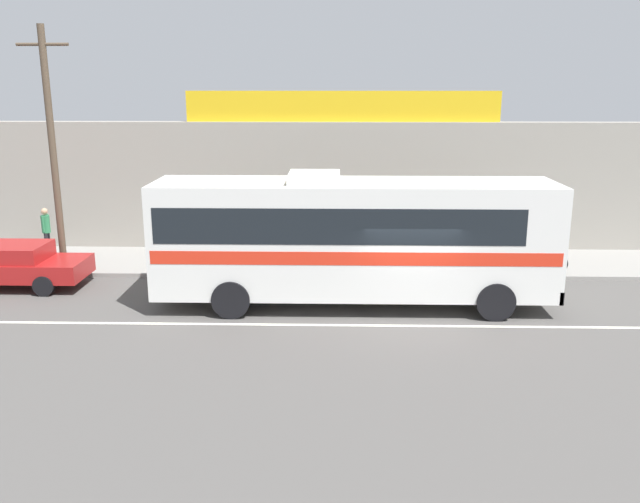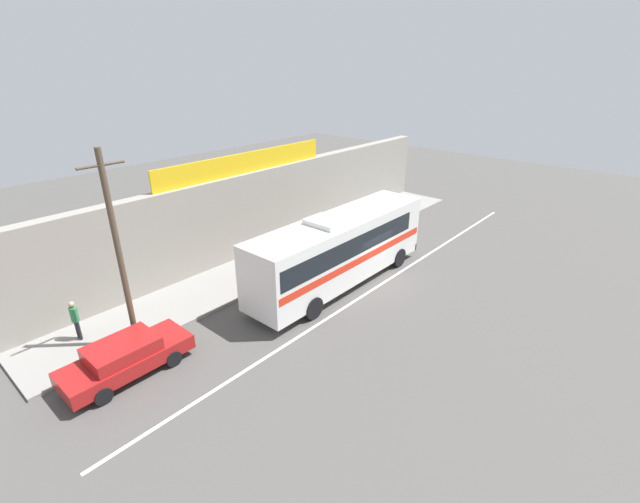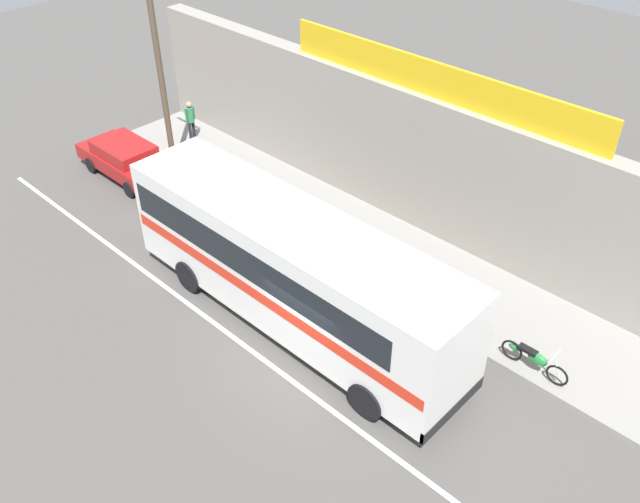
{
  "view_description": "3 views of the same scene",
  "coord_description": "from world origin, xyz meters",
  "px_view_note": "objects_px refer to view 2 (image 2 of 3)",
  "views": [
    {
      "loc": [
        -2.0,
        -16.98,
        6.13
      ],
      "look_at": [
        -2.46,
        1.49,
        1.41
      ],
      "focal_mm": 36.83,
      "sensor_mm": 36.0,
      "label": 1
    },
    {
      "loc": [
        -17.01,
        -11.37,
        10.54
      ],
      "look_at": [
        -2.05,
        1.72,
        1.73
      ],
      "focal_mm": 24.37,
      "sensor_mm": 36.0,
      "label": 2
    },
    {
      "loc": [
        8.96,
        -9.03,
        13.41
      ],
      "look_at": [
        -1.29,
        1.77,
        2.14
      ],
      "focal_mm": 37.6,
      "sensor_mm": 36.0,
      "label": 3
    }
  ],
  "objects_px": {
    "motorcycle_red": "(402,209)",
    "pedestrian_near_shop": "(75,317)",
    "parked_car": "(126,357)",
    "intercity_bus": "(339,247)",
    "utility_pole": "(119,251)",
    "motorcycle_green": "(364,228)"
  },
  "relations": [
    {
      "from": "parked_car",
      "to": "motorcycle_red",
      "type": "bearing_deg",
      "value": 4.47
    },
    {
      "from": "intercity_bus",
      "to": "motorcycle_green",
      "type": "relative_size",
      "value": 5.71
    },
    {
      "from": "intercity_bus",
      "to": "motorcycle_green",
      "type": "distance_m",
      "value": 6.94
    },
    {
      "from": "parked_car",
      "to": "pedestrian_near_shop",
      "type": "distance_m",
      "value": 3.42
    },
    {
      "from": "motorcycle_green",
      "to": "parked_car",
      "type": "bearing_deg",
      "value": -174.94
    },
    {
      "from": "motorcycle_red",
      "to": "pedestrian_near_shop",
      "type": "relative_size",
      "value": 1.1
    },
    {
      "from": "intercity_bus",
      "to": "motorcycle_red",
      "type": "xyz_separation_m",
      "value": [
        11.21,
        3.11,
        -1.5
      ]
    },
    {
      "from": "parked_car",
      "to": "pedestrian_near_shop",
      "type": "relative_size",
      "value": 2.62
    },
    {
      "from": "parked_car",
      "to": "motorcycle_red",
      "type": "xyz_separation_m",
      "value": [
        21.66,
        1.69,
        -0.17
      ]
    },
    {
      "from": "parked_car",
      "to": "utility_pole",
      "type": "xyz_separation_m",
      "value": [
        1.05,
        1.39,
        3.42
      ]
    },
    {
      "from": "parked_car",
      "to": "motorcycle_red",
      "type": "height_order",
      "value": "parked_car"
    },
    {
      "from": "intercity_bus",
      "to": "utility_pole",
      "type": "bearing_deg",
      "value": 163.38
    },
    {
      "from": "intercity_bus",
      "to": "pedestrian_near_shop",
      "type": "distance_m",
      "value": 11.84
    },
    {
      "from": "motorcycle_red",
      "to": "pedestrian_near_shop",
      "type": "bearing_deg",
      "value": 175.61
    },
    {
      "from": "intercity_bus",
      "to": "motorcycle_red",
      "type": "height_order",
      "value": "intercity_bus"
    },
    {
      "from": "utility_pole",
      "to": "motorcycle_red",
      "type": "relative_size",
      "value": 4.08
    },
    {
      "from": "utility_pole",
      "to": "intercity_bus",
      "type": "bearing_deg",
      "value": -16.62
    },
    {
      "from": "utility_pole",
      "to": "motorcycle_red",
      "type": "bearing_deg",
      "value": 0.85
    },
    {
      "from": "pedestrian_near_shop",
      "to": "utility_pole",
      "type": "bearing_deg",
      "value": -55.07
    },
    {
      "from": "utility_pole",
      "to": "parked_car",
      "type": "bearing_deg",
      "value": -127.2
    },
    {
      "from": "intercity_bus",
      "to": "parked_car",
      "type": "relative_size",
      "value": 2.45
    },
    {
      "from": "intercity_bus",
      "to": "pedestrian_near_shop",
      "type": "xyz_separation_m",
      "value": [
        -10.79,
        4.8,
        -0.92
      ]
    }
  ]
}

